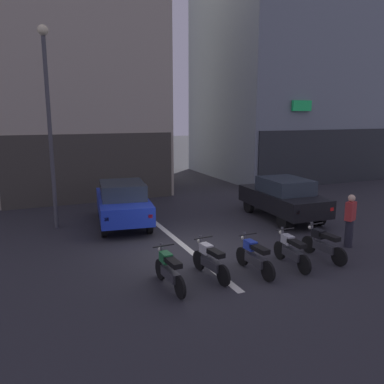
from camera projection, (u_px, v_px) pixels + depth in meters
name	position (u px, v px, depth m)	size (l,w,h in m)	color
ground_plane	(191.00, 252.00, 11.71)	(120.00, 120.00, 0.00)	#2B2B30
lane_centre_line	(138.00, 208.00, 17.11)	(0.20, 18.00, 0.01)	silver
building_mid_block	(71.00, 6.00, 20.08)	(8.12, 8.34, 19.18)	#B2A893
building_far_right	(286.00, 73.00, 25.92)	(10.30, 9.38, 13.64)	gray
car_blue_crossing_near	(123.00, 202.00, 14.36)	(2.30, 4.30, 1.64)	black
car_black_parked_kerbside	(283.00, 197.00, 15.21)	(1.99, 4.19, 1.64)	black
car_white_down_street	(131.00, 170.00, 22.77)	(1.81, 4.12, 1.64)	black
street_lamp	(48.00, 109.00, 13.33)	(0.36, 0.36, 6.99)	#47474C
motorcycle_green_row_leftmost	(169.00, 270.00, 9.18)	(0.55, 1.67, 0.98)	black
motorcycle_white_row_left_mid	(210.00, 260.00, 9.81)	(0.55, 1.67, 0.98)	black
motorcycle_blue_row_centre	(254.00, 256.00, 10.07)	(0.55, 1.67, 0.98)	black
motorcycle_silver_row_right_mid	(291.00, 250.00, 10.52)	(0.55, 1.67, 0.98)	black
motorcycle_black_row_rightmost	(323.00, 244.00, 11.04)	(0.55, 1.67, 0.98)	black
person_by_motorcycles	(350.00, 220.00, 11.98)	(0.42, 0.34, 1.67)	#23232D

